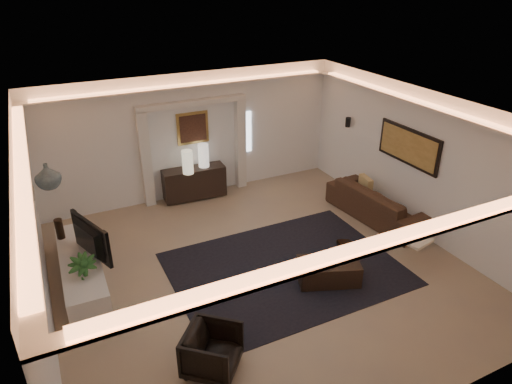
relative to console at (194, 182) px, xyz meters
name	(u,v)px	position (x,y,z in m)	size (l,w,h in m)	color
floor	(261,269)	(0.12, -3.25, -0.40)	(7.00, 7.00, 0.00)	tan
ceiling	(261,114)	(0.12, -3.25, 2.50)	(7.00, 7.00, 0.00)	white
wall_back	(193,136)	(0.12, 0.25, 1.05)	(7.00, 7.00, 0.00)	white
wall_front	(409,331)	(0.12, -6.75, 1.05)	(7.00, 7.00, 0.00)	white
wall_left	(34,248)	(-3.38, -3.25, 1.05)	(7.00, 7.00, 0.00)	white
wall_right	(419,163)	(3.62, -3.25, 1.05)	(7.00, 7.00, 0.00)	white
cove_soffit	(261,131)	(0.12, -3.25, 2.22)	(7.00, 7.00, 0.04)	silver
daylight_slit	(246,132)	(1.47, 0.23, 0.95)	(0.25, 0.03, 1.00)	white
area_rug	(285,269)	(0.52, -3.45, -0.39)	(4.00, 3.00, 0.01)	black
pilaster_left	(146,160)	(-1.03, 0.15, 0.70)	(0.22, 0.20, 2.20)	silver
pilaster_right	(240,144)	(1.27, 0.15, 0.70)	(0.22, 0.20, 2.20)	silver
alcove_header	(192,103)	(0.12, 0.15, 1.85)	(2.52, 0.20, 0.12)	silver
painting_frame	(193,128)	(0.12, 0.22, 1.25)	(0.74, 0.04, 0.74)	tan
painting_canvas	(193,128)	(0.12, 0.19, 1.25)	(0.62, 0.02, 0.62)	#4C2D1E
art_panel_frame	(409,146)	(3.59, -2.95, 1.30)	(0.04, 1.64, 0.74)	black
art_panel_gold	(408,147)	(3.56, -2.95, 1.30)	(0.02, 1.50, 0.62)	tan
wall_sconce	(348,122)	(3.50, -1.05, 1.28)	(0.12, 0.12, 0.22)	black
wall_niche	(31,194)	(-3.32, -1.85, 1.25)	(0.10, 0.55, 0.04)	silver
console	(194,182)	(0.00, 0.00, 0.00)	(1.45, 0.45, 0.72)	black
lamp_left	(187,160)	(-0.19, -0.22, 0.69)	(0.24, 0.24, 0.54)	beige
lamp_right	(203,153)	(0.26, 0.00, 0.69)	(0.24, 0.24, 0.54)	beige
media_ledge	(81,269)	(-2.82, -2.17, -0.18)	(0.63, 2.54, 0.48)	silver
tv	(85,241)	(-2.69, -2.23, 0.39)	(0.15, 1.17, 0.68)	black
figurine	(60,230)	(-3.03, -1.36, 0.24)	(0.14, 0.14, 0.39)	black
ginger_jar	(48,176)	(-3.03, -1.79, 1.48)	(0.41, 0.41, 0.43)	slate
plant	(85,279)	(-2.82, -2.76, 0.01)	(0.46, 0.46, 0.83)	#2E6A2B
sofa	(378,203)	(3.27, -2.65, -0.05)	(0.94, 2.39, 0.70)	brown
throw_blanket	(416,240)	(2.66, -4.39, 0.15)	(0.50, 0.41, 0.05)	silver
throw_pillow	(365,186)	(3.27, -2.17, 0.15)	(0.13, 0.44, 0.44)	tan
coffee_table	(328,271)	(1.01, -4.08, -0.20)	(1.04, 0.57, 0.39)	black
bowl	(345,244)	(1.53, -3.80, 0.05)	(0.30, 0.30, 0.07)	black
magazine	(349,249)	(1.53, -3.93, 0.02)	(0.25, 0.18, 0.03)	beige
armchair	(212,351)	(-1.50, -5.03, -0.08)	(0.69, 0.71, 0.65)	#2E251F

